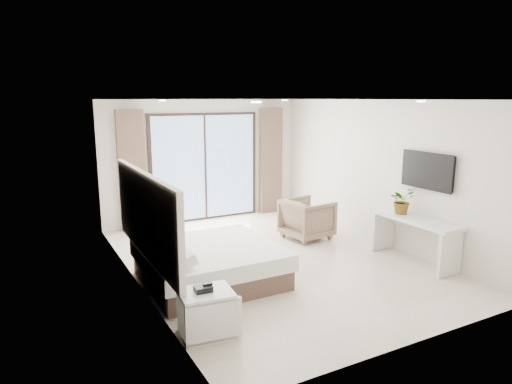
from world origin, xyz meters
TOP-DOWN VIEW (x-y plane):
  - ground at (0.00, 0.00)m, footprint 6.20×6.20m
  - room_shell at (-0.20, 0.69)m, footprint 4.62×6.22m
  - bed at (-1.33, -0.36)m, footprint 1.95×1.86m
  - nightstand at (-1.97, -1.83)m, footprint 0.66×0.56m
  - phone at (-2.00, -1.82)m, footprint 0.21×0.17m
  - console_desk at (2.04, -1.19)m, footprint 0.50×1.61m
  - plant at (2.04, -0.87)m, footprint 0.44×0.48m
  - armchair at (1.21, 0.76)m, footprint 0.88×0.92m

SIDE VIEW (x-z plane):
  - ground at x=0.00m, z-range 0.00..0.00m
  - nightstand at x=-1.97m, z-range 0.00..0.55m
  - bed at x=-1.33m, z-range -0.05..0.63m
  - armchair at x=1.21m, z-range 0.00..0.86m
  - console_desk at x=2.04m, z-range 0.18..0.95m
  - phone at x=-2.00m, z-range 0.55..0.62m
  - plant at x=2.04m, z-range 0.77..1.13m
  - room_shell at x=-0.20m, z-range 0.22..2.94m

